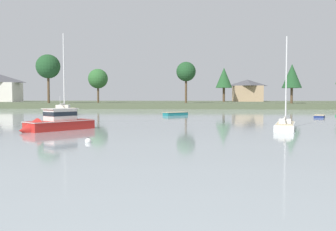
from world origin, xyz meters
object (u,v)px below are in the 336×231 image
at_px(cruiser_red, 54,125).
at_px(dinghy_teal, 175,114).
at_px(mooring_buoy_white, 88,141).
at_px(dinghy_navy, 319,117).
at_px(sailboat_white, 285,127).
at_px(sailboat_black, 64,114).

bearing_deg(cruiser_red, dinghy_teal, 70.22).
bearing_deg(cruiser_red, mooring_buoy_white, -56.03).
bearing_deg(dinghy_navy, sailboat_white, -116.30).
xyz_separation_m(dinghy_navy, cruiser_red, (-28.84, -20.77, 0.30)).
bearing_deg(dinghy_navy, sailboat_black, 175.84).
xyz_separation_m(sailboat_black, dinghy_teal, (16.77, 1.62, -0.11)).
bearing_deg(cruiser_red, dinghy_navy, 35.76).
distance_m(sailboat_white, mooring_buoy_white, 17.68).
height_order(dinghy_navy, sailboat_black, sailboat_black).
relative_size(dinghy_navy, sailboat_white, 0.38).
distance_m(sailboat_white, dinghy_teal, 25.11).
bearing_deg(dinghy_teal, sailboat_black, -174.48).
distance_m(dinghy_teal, mooring_buoy_white, 33.06).
relative_size(sailboat_black, cruiser_red, 2.03).
distance_m(cruiser_red, mooring_buoy_white, 9.42).
bearing_deg(dinghy_teal, sailboat_white, -64.72).
height_order(dinghy_navy, dinghy_teal, dinghy_teal).
xyz_separation_m(sailboat_black, mooring_buoy_white, (13.02, -31.23, -0.21)).
bearing_deg(mooring_buoy_white, dinghy_teal, 83.49).
bearing_deg(mooring_buoy_white, sailboat_black, 112.64).
bearing_deg(mooring_buoy_white, sailboat_white, 35.04).
height_order(sailboat_black, cruiser_red, sailboat_black).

